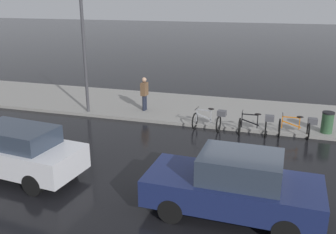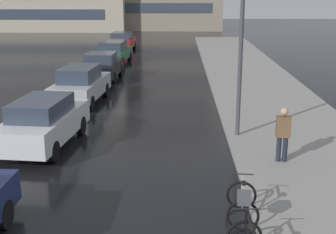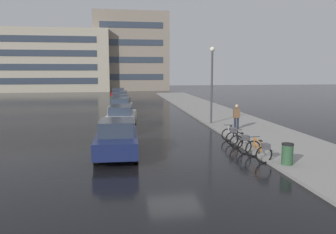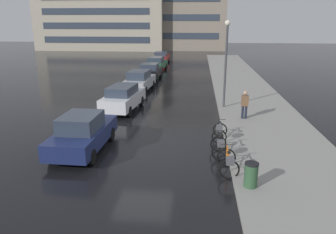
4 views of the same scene
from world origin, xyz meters
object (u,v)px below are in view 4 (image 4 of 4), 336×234
Objects in this scene: car_navy at (83,133)px; car_red at (161,57)px; bicycle_nearest at (228,162)px; bicycle_third at (220,131)px; car_silver at (139,81)px; car_white at (123,98)px; streetlamp at (226,56)px; car_black at (150,71)px; bicycle_second at (220,146)px; trash_bin at (251,177)px; car_green at (156,63)px; pedestrian at (245,104)px.

car_red is at bearing 90.01° from car_navy.
bicycle_nearest is 3.44m from bicycle_third.
car_navy is 12.61m from car_silver.
streetlamp reaches higher than car_white.
car_black is at bearing -88.65° from car_red.
bicycle_third is 0.31× the size of car_white.
car_navy is at bearing -89.99° from car_red.
bicycle_second is 1.35× the size of trash_bin.
car_silver reaches higher than bicycle_third.
car_green is at bearing 103.36° from bicycle_second.
car_navy is 9.17m from pedestrian.
car_navy is 2.56× the size of pedestrian.
car_navy is at bearing -90.90° from car_black.
pedestrian reaches higher than car_green.
bicycle_second is at bearing -50.72° from car_white.
trash_bin is at bearing -71.85° from bicycle_second.
bicycle_third is 17.36m from car_black.
car_red is (-0.25, 17.72, -0.08)m from car_silver.
bicycle_second is at bearing -1.49° from car_navy.
trash_bin is (0.88, -2.68, 0.01)m from bicycle_second.
car_navy is 1.01× the size of car_silver.
streetlamp is at bearing 87.00° from bicycle_nearest.
car_white is at bearing -171.52° from streetlamp.
bicycle_third is 0.25× the size of streetlamp.
car_silver is (-0.01, 5.89, 0.00)m from car_white.
car_navy is 1.00× the size of car_green.
car_green is (-0.04, 11.13, -0.05)m from car_silver.
bicycle_third is 6.62m from streetlamp.
car_red is (-0.01, 30.32, -0.07)m from car_navy.
car_white reaches higher than bicycle_second.
bicycle_second is 0.33× the size of car_red.
car_white is 17.02m from car_green.
car_silver is 0.80× the size of streetlamp.
bicycle_third is 1.38× the size of trash_bin.
bicycle_second is 0.78× the size of pedestrian.
bicycle_nearest is 0.32× the size of car_silver.
car_white reaches higher than bicycle_third.
car_black is at bearing -89.19° from car_green.
trash_bin is at bearing -67.13° from car_silver.
car_silver is (-5.86, 14.32, 0.34)m from bicycle_nearest.
car_silver reaches higher than car_white.
bicycle_second is (-0.22, 1.56, 0.00)m from bicycle_nearest.
pedestrian is at bearing -68.38° from car_green.
streetlamp is (0.61, 5.94, 2.86)m from bicycle_third.
car_navy reaches higher than trash_bin.
car_navy is at bearing 157.25° from trash_bin.
car_white is at bearing 124.23° from trash_bin.
streetlamp is (6.33, 0.94, 2.53)m from car_white.
car_white is 7.47m from pedestrian.
bicycle_second is 5.61m from pedestrian.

